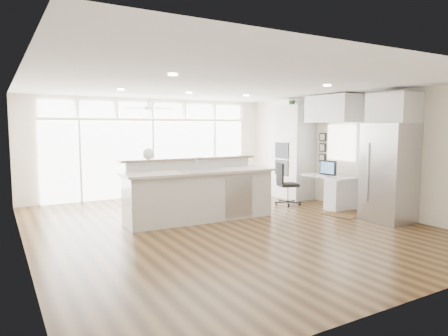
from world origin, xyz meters
TOP-DOWN VIEW (x-y plane):
  - floor at (0.00, 0.00)m, footprint 7.00×8.00m
  - ceiling at (0.00, 0.00)m, footprint 7.00×8.00m
  - wall_back at (0.00, 4.00)m, footprint 7.00×0.04m
  - wall_front at (0.00, -4.00)m, footprint 7.00×0.04m
  - wall_left at (-3.50, 0.00)m, footprint 0.04×8.00m
  - wall_right at (3.50, 0.00)m, footprint 0.04×8.00m
  - glass_wall at (0.00, 3.94)m, footprint 5.80×0.06m
  - transom_row at (0.00, 3.94)m, footprint 5.90×0.06m
  - desk_window at (3.46, 0.30)m, footprint 0.04×0.85m
  - ceiling_fan at (-0.50, 2.80)m, footprint 1.16×1.16m
  - recessed_lights at (0.00, 0.20)m, footprint 3.40×3.00m
  - oven_cabinet at (3.17, 1.80)m, footprint 0.64×1.20m
  - desk_nook at (3.13, 0.30)m, footprint 0.72×1.30m
  - upper_cabinets at (3.17, 0.30)m, footprint 0.64×1.30m
  - refrigerator at (3.11, -1.35)m, footprint 0.76×0.90m
  - fridge_cabinet at (3.17, -1.35)m, footprint 0.64×0.90m
  - framed_photos at (3.46, 0.92)m, footprint 0.06×0.22m
  - kitchen_island at (-0.19, 0.68)m, footprint 3.23×1.30m
  - rug at (2.91, -0.45)m, footprint 1.13×0.93m
  - office_chair at (2.40, 0.99)m, footprint 0.66×0.63m
  - fishbowl at (-1.12, 1.11)m, footprint 0.27×0.27m
  - monitor at (3.05, 0.30)m, footprint 0.13×0.47m
  - keyboard at (2.88, 0.30)m, footprint 0.16×0.33m
  - potted_plant at (3.17, 1.80)m, footprint 0.31×0.33m

SIDE VIEW (x-z plane):
  - floor at x=0.00m, z-range -0.02..0.00m
  - rug at x=2.91m, z-range 0.00..0.01m
  - desk_nook at x=3.13m, z-range 0.00..0.76m
  - office_chair at x=2.40m, z-range 0.00..1.03m
  - kitchen_island at x=-0.19m, z-range 0.00..1.27m
  - keyboard at x=2.88m, z-range 0.76..0.78m
  - monitor at x=3.05m, z-range 0.76..1.15m
  - refrigerator at x=3.11m, z-range 0.00..2.00m
  - glass_wall at x=0.00m, z-range 0.01..2.09m
  - oven_cabinet at x=3.17m, z-range 0.00..2.50m
  - wall_back at x=0.00m, z-range 0.00..2.70m
  - wall_front at x=0.00m, z-range 0.00..2.70m
  - wall_left at x=-3.50m, z-range 0.00..2.70m
  - wall_right at x=3.50m, z-range 0.00..2.70m
  - fishbowl at x=-1.12m, z-range 1.27..1.50m
  - framed_photos at x=3.46m, z-range 1.00..1.80m
  - desk_window at x=3.46m, z-range 1.12..1.98m
  - fridge_cabinet at x=3.17m, z-range 2.00..2.60m
  - upper_cabinets at x=3.17m, z-range 2.03..2.67m
  - transom_row at x=0.00m, z-range 2.18..2.58m
  - ceiling_fan at x=-0.50m, z-range 2.32..2.64m
  - potted_plant at x=3.17m, z-range 2.50..2.74m
  - recessed_lights at x=0.00m, z-range 2.67..2.69m
  - ceiling at x=0.00m, z-range 2.69..2.71m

